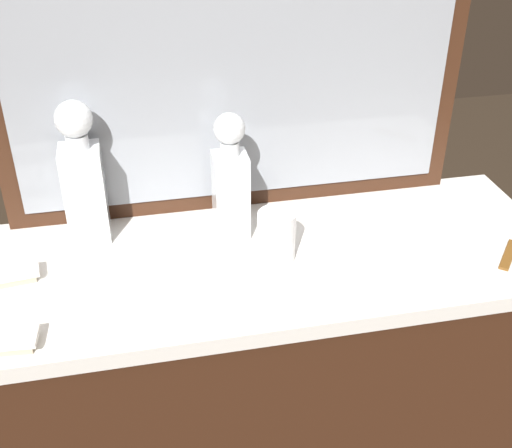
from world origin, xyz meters
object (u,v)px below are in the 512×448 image
(crystal_tumbler_far_left, at_px, (276,238))
(tortoiseshell_comb, at_px, (509,255))
(crystal_decanter_far_left, at_px, (231,187))
(crystal_decanter_far_right, at_px, (84,185))

(crystal_tumbler_far_left, height_order, tortoiseshell_comb, crystal_tumbler_far_left)
(crystal_decanter_far_left, distance_m, tortoiseshell_comb, 0.61)
(crystal_decanter_far_left, xyz_separation_m, crystal_tumbler_far_left, (0.07, -0.12, -0.07))
(crystal_decanter_far_right, xyz_separation_m, tortoiseshell_comb, (0.87, -0.26, -0.13))
(crystal_decanter_far_right, bearing_deg, crystal_decanter_far_left, -9.34)
(crystal_decanter_far_left, relative_size, crystal_tumbler_far_left, 2.61)
(crystal_decanter_far_left, relative_size, crystal_decanter_far_right, 0.90)
(crystal_tumbler_far_left, bearing_deg, crystal_decanter_far_left, 122.63)
(crystal_decanter_far_right, height_order, tortoiseshell_comb, crystal_decanter_far_right)
(crystal_tumbler_far_left, bearing_deg, tortoiseshell_comb, -11.13)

